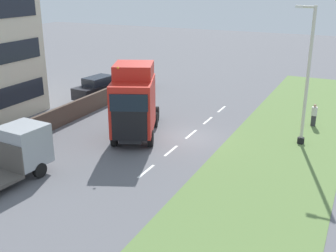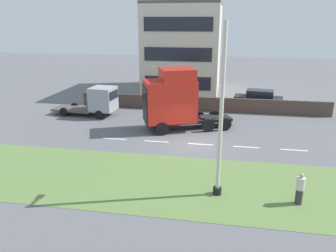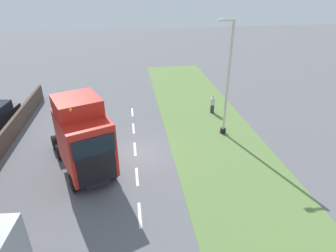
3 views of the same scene
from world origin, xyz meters
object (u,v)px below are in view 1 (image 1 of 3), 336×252
object	(u,v)px
lorry_cab	(134,103)
pedestrian	(314,115)
parked_car	(98,88)
flatbed_truck	(17,152)
lamp_post	(306,85)

from	to	relation	value
lorry_cab	pedestrian	bearing A→B (deg)	-165.16
lorry_cab	parked_car	xyz separation A→B (m)	(7.82, -7.31, -1.52)
lorry_cab	pedestrian	distance (m)	12.83
flatbed_truck	lamp_post	size ratio (longest dim) A/B	0.72
flatbed_truck	lamp_post	bearing A→B (deg)	46.81
lorry_cab	flatbed_truck	distance (m)	7.91
flatbed_truck	parked_car	xyz separation A→B (m)	(5.08, -14.65, -0.48)
pedestrian	lamp_post	bearing A→B (deg)	85.69
pedestrian	flatbed_truck	bearing A→B (deg)	49.61
parked_car	pedestrian	world-z (taller)	parked_car
flatbed_truck	pedestrian	size ratio (longest dim) A/B	3.80
lamp_post	pedestrian	distance (m)	4.94
flatbed_truck	lamp_post	world-z (taller)	lamp_post
lorry_cab	parked_car	size ratio (longest dim) A/B	1.52
lorry_cab	flatbed_truck	world-z (taller)	lorry_cab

